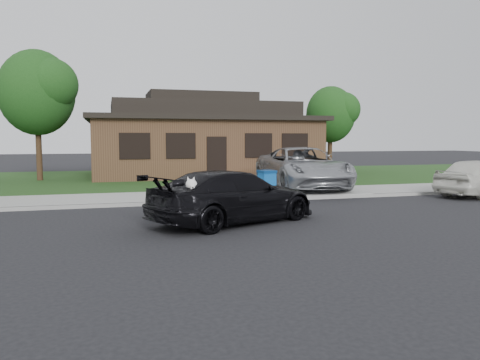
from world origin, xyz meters
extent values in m
plane|color=black|center=(0.00, 0.00, 0.00)|extent=(120.00, 120.00, 0.00)
cube|color=gray|center=(0.00, 5.00, 0.06)|extent=(60.00, 3.00, 0.12)
cube|color=gray|center=(0.00, 3.50, 0.06)|extent=(60.00, 0.12, 0.12)
cube|color=#193814|center=(0.00, 13.00, 0.07)|extent=(60.00, 13.00, 0.13)
cube|color=gray|center=(6.00, 10.00, 0.07)|extent=(4.50, 13.00, 0.14)
imported|color=black|center=(1.86, -0.20, 0.68)|extent=(5.09, 3.68, 1.37)
ellipsoid|color=white|center=(0.57, -1.00, 1.02)|extent=(0.34, 0.40, 0.30)
sphere|color=white|center=(0.57, -1.23, 1.12)|extent=(0.26, 0.26, 0.26)
cube|color=white|center=(0.57, -1.36, 1.08)|extent=(0.09, 0.12, 0.08)
sphere|color=black|center=(0.57, -1.42, 1.08)|extent=(0.04, 0.04, 0.04)
cone|color=white|center=(0.50, -1.18, 1.26)|extent=(0.11, 0.11, 0.14)
cone|color=white|center=(0.64, -1.18, 1.26)|extent=(0.11, 0.11, 0.14)
imported|color=#A2A5A9|center=(6.58, 6.25, 0.98)|extent=(3.24, 6.25, 1.68)
cube|color=#0E4D9A|center=(4.30, 4.20, 0.53)|extent=(0.59, 0.59, 0.82)
cube|color=navy|center=(4.30, 4.20, 0.99)|extent=(0.64, 0.64, 0.09)
cylinder|color=black|center=(4.12, 3.95, 0.18)|extent=(0.07, 0.13, 0.13)
cylinder|color=black|center=(4.48, 3.95, 0.18)|extent=(0.07, 0.13, 0.13)
cube|color=#422B1C|center=(4.00, 15.00, 1.63)|extent=(12.00, 8.00, 3.00)
cube|color=black|center=(4.00, 15.00, 3.25)|extent=(12.60, 8.60, 0.25)
cube|color=black|center=(4.00, 15.00, 3.78)|extent=(10.00, 6.50, 0.80)
cube|color=black|center=(4.00, 15.00, 4.48)|extent=(6.00, 3.50, 0.60)
cube|color=black|center=(4.00, 10.97, 1.23)|extent=(1.00, 0.06, 2.10)
cube|color=black|center=(0.00, 10.97, 1.83)|extent=(1.30, 0.05, 1.10)
cube|color=black|center=(2.20, 10.97, 1.83)|extent=(1.30, 0.05, 1.10)
cube|color=black|center=(6.20, 10.97, 1.83)|extent=(1.30, 0.05, 1.10)
cube|color=black|center=(8.20, 10.97, 1.83)|extent=(1.30, 0.05, 1.10)
cylinder|color=#332114|center=(-4.50, 13.00, 1.37)|extent=(0.28, 0.28, 2.48)
ellipsoid|color=#143811|center=(-4.50, 13.00, 4.41)|extent=(3.60, 3.60, 4.14)
sphere|color=#26591E|center=(-3.78, 12.46, 4.77)|extent=(2.52, 2.52, 2.52)
cylinder|color=#332114|center=(12.00, 14.50, 1.14)|extent=(0.28, 0.28, 2.03)
ellipsoid|color=#143811|center=(12.00, 14.50, 3.65)|extent=(3.00, 3.00, 3.45)
sphere|color=#26591E|center=(12.60, 14.05, 3.95)|extent=(2.10, 2.10, 2.10)
camera|label=1|loc=(-1.28, -11.83, 2.18)|focal=35.00mm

